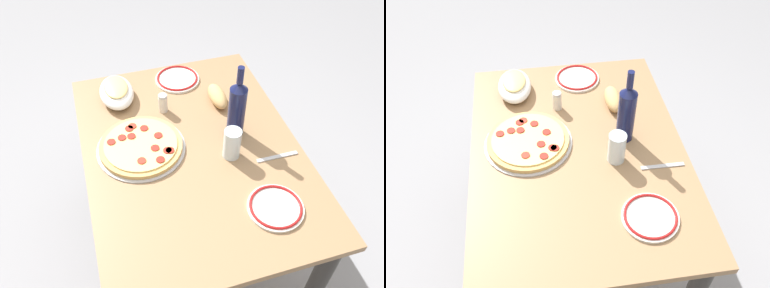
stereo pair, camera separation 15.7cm
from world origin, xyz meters
TOP-DOWN VIEW (x-y plane):
  - ground_plane at (0.00, 0.00)m, footprint 8.00×8.00m
  - dining_table at (0.00, 0.00)m, footprint 1.16×0.85m
  - pepperoni_pizza at (-0.06, -0.19)m, footprint 0.36×0.36m
  - baked_pasta_dish at (-0.40, -0.24)m, footprint 0.24×0.15m
  - wine_bottle at (-0.04, 0.20)m, footprint 0.07×0.07m
  - water_glass at (0.07, 0.14)m, footprint 0.07×0.07m
  - side_plate_near at (-0.45, 0.06)m, footprint 0.21×0.21m
  - side_plate_far at (0.36, 0.20)m, footprint 0.20×0.20m
  - bread_loaf at (-0.25, 0.19)m, footprint 0.17×0.07m
  - spice_shaker at (-0.26, -0.05)m, footprint 0.04×0.04m
  - fork_right at (0.14, 0.31)m, footprint 0.02×0.17m

SIDE VIEW (x-z plane):
  - ground_plane at x=0.00m, z-range 0.00..0.00m
  - dining_table at x=0.00m, z-range 0.24..0.99m
  - fork_right at x=0.14m, z-range 0.75..0.75m
  - side_plate_near at x=-0.45m, z-range 0.75..0.77m
  - side_plate_far at x=0.36m, z-range 0.75..0.77m
  - pepperoni_pizza at x=-0.06m, z-range 0.75..0.78m
  - bread_loaf at x=-0.25m, z-range 0.75..0.81m
  - baked_pasta_dish at x=-0.40m, z-range 0.75..0.83m
  - spice_shaker at x=-0.26m, z-range 0.75..0.84m
  - water_glass at x=0.07m, z-range 0.75..0.88m
  - wine_bottle at x=-0.04m, z-range 0.72..1.05m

